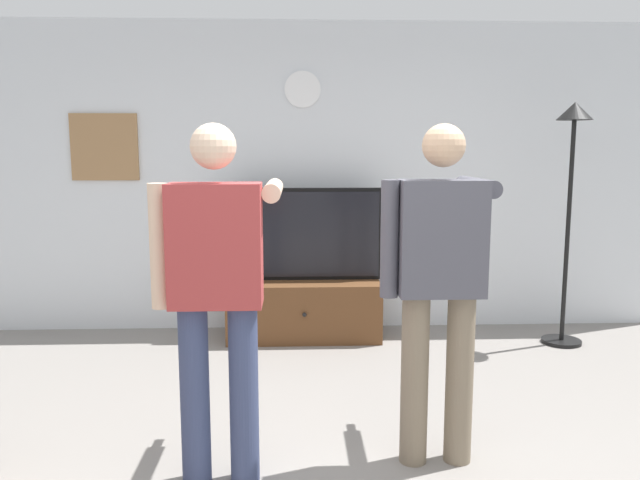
{
  "coord_description": "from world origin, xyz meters",
  "views": [
    {
      "loc": [
        -0.19,
        -2.52,
        1.6
      ],
      "look_at": [
        -0.03,
        1.2,
        1.05
      ],
      "focal_mm": 34.37,
      "sensor_mm": 36.0,
      "label": 1
    }
  ],
  "objects": [
    {
      "name": "floor_lamp",
      "position": [
        2.03,
        2.33,
        1.41
      ],
      "size": [
        0.32,
        0.32,
        1.98
      ],
      "color": "black",
      "rests_on": "ground_plane"
    },
    {
      "name": "television",
      "position": [
        -0.12,
        2.65,
        0.89
      ],
      "size": [
        1.34,
        0.07,
        0.79
      ],
      "color": "black",
      "rests_on": "tv_stand"
    },
    {
      "name": "tv_stand",
      "position": [
        -0.12,
        2.6,
        0.25
      ],
      "size": [
        1.29,
        0.58,
        0.5
      ],
      "color": "brown",
      "rests_on": "ground_plane"
    },
    {
      "name": "wall_clock",
      "position": [
        -0.12,
        2.89,
        2.12
      ],
      "size": [
        0.31,
        0.03,
        0.31
      ],
      "primitive_type": "cylinder",
      "rotation": [
        1.57,
        0.0,
        0.0
      ],
      "color": "white"
    },
    {
      "name": "person_standing_nearer_couch",
      "position": [
        0.53,
        0.45,
        0.98
      ],
      "size": [
        0.6,
        0.78,
        1.72
      ],
      "color": "#7A6B56",
      "rests_on": "ground_plane"
    },
    {
      "name": "person_standing_nearer_lamp",
      "position": [
        -0.55,
        0.3,
        0.98
      ],
      "size": [
        0.6,
        0.78,
        1.72
      ],
      "color": "#384266",
      "rests_on": "ground_plane"
    },
    {
      "name": "back_wall",
      "position": [
        0.0,
        2.95,
        1.35
      ],
      "size": [
        6.4,
        0.1,
        2.7
      ],
      "primitive_type": "cube",
      "color": "silver",
      "rests_on": "ground_plane"
    },
    {
      "name": "framed_picture",
      "position": [
        -1.83,
        2.9,
        1.62
      ],
      "size": [
        0.57,
        0.04,
        0.57
      ],
      "primitive_type": "cube",
      "color": "#997047"
    }
  ]
}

